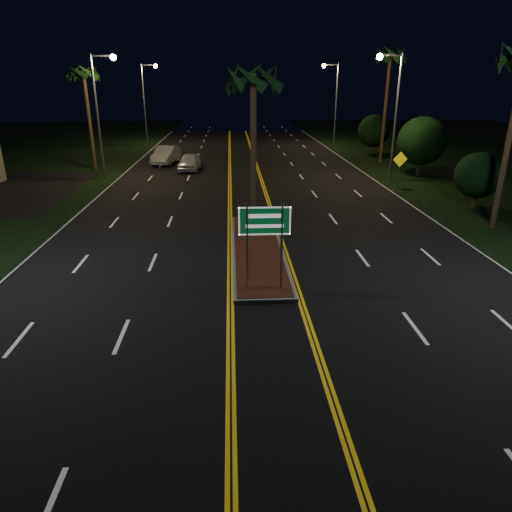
{
  "coord_description": "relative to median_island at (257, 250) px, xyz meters",
  "views": [
    {
      "loc": [
        -1.11,
        -12.12,
        7.16
      ],
      "look_at": [
        -0.36,
        1.55,
        1.9
      ],
      "focal_mm": 32.0,
      "sensor_mm": 36.0,
      "label": 1
    }
  ],
  "objects": [
    {
      "name": "palm_median",
      "position": [
        0.0,
        3.5,
        7.19
      ],
      "size": [
        2.4,
        2.4,
        8.3
      ],
      "color": "#382819",
      "rests_on": "ground"
    },
    {
      "name": "streetlight_left_mid",
      "position": [
        -10.61,
        17.0,
        5.57
      ],
      "size": [
        1.91,
        0.44,
        9.0
      ],
      "color": "gray",
      "rests_on": "ground"
    },
    {
      "name": "shrub_far",
      "position": [
        13.8,
        29.0,
        2.25
      ],
      "size": [
        3.24,
        3.24,
        3.96
      ],
      "color": "#382819",
      "rests_on": "ground"
    },
    {
      "name": "car_near",
      "position": [
        -4.68,
        20.5,
        0.73
      ],
      "size": [
        2.44,
        5.0,
        1.62
      ],
      "primitive_type": "imported",
      "rotation": [
        0.0,
        0.0,
        -0.07
      ],
      "color": "silver",
      "rests_on": "ground"
    },
    {
      "name": "car_far",
      "position": [
        -7.11,
        24.01,
        0.82
      ],
      "size": [
        3.15,
        5.72,
        1.81
      ],
      "primitive_type": "imported",
      "rotation": [
        0.0,
        0.0,
        -0.16
      ],
      "color": "#B6BCC1",
      "rests_on": "ground"
    },
    {
      "name": "shrub_near",
      "position": [
        13.5,
        7.0,
        1.86
      ],
      "size": [
        2.7,
        2.7,
        3.3
      ],
      "color": "#382819",
      "rests_on": "ground"
    },
    {
      "name": "palm_right_far",
      "position": [
        12.8,
        23.0,
        9.06
      ],
      "size": [
        2.4,
        2.4,
        10.3
      ],
      "color": "#382819",
      "rests_on": "ground"
    },
    {
      "name": "warning_sign",
      "position": [
        10.8,
        12.65,
        1.58
      ],
      "size": [
        1.06,
        0.17,
        2.55
      ],
      "rotation": [
        0.0,
        0.0,
        0.14
      ],
      "color": "gray",
      "rests_on": "ground"
    },
    {
      "name": "streetlight_right_mid",
      "position": [
        10.61,
        15.0,
        5.57
      ],
      "size": [
        1.91,
        0.44,
        9.0
      ],
      "color": "gray",
      "rests_on": "ground"
    },
    {
      "name": "streetlight_left_far",
      "position": [
        -10.61,
        37.0,
        5.57
      ],
      "size": [
        1.91,
        0.44,
        9.0
      ],
      "color": "gray",
      "rests_on": "ground"
    },
    {
      "name": "highway_sign",
      "position": [
        0.0,
        -4.2,
        2.32
      ],
      "size": [
        1.8,
        0.08,
        3.2
      ],
      "color": "gray",
      "rests_on": "ground"
    },
    {
      "name": "shrub_mid",
      "position": [
        14.0,
        17.0,
        2.64
      ],
      "size": [
        3.78,
        3.78,
        4.62
      ],
      "color": "#382819",
      "rests_on": "ground"
    },
    {
      "name": "median_island",
      "position": [
        0.0,
        0.0,
        0.0
      ],
      "size": [
        2.25,
        10.25,
        0.17
      ],
      "color": "gray",
      "rests_on": "ground"
    },
    {
      "name": "ground",
      "position": [
        0.0,
        -7.0,
        -0.08
      ],
      "size": [
        120.0,
        120.0,
        0.0
      ],
      "primitive_type": "plane",
      "color": "black",
      "rests_on": "ground"
    },
    {
      "name": "streetlight_right_far",
      "position": [
        10.61,
        35.0,
        5.57
      ],
      "size": [
        1.91,
        0.44,
        9.0
      ],
      "color": "gray",
      "rests_on": "ground"
    },
    {
      "name": "palm_left_far",
      "position": [
        -12.8,
        21.0,
        7.66
      ],
      "size": [
        2.4,
        2.4,
        8.8
      ],
      "color": "#382819",
      "rests_on": "ground"
    }
  ]
}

